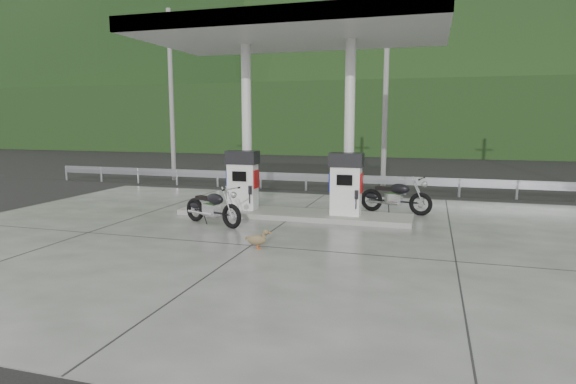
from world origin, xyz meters
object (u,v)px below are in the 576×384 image
(gas_pump_left, at_px, (243,180))
(motorcycle_right, at_px, (396,197))
(gas_pump_right, at_px, (346,184))
(duck, at_px, (257,240))
(motorcycle_left, at_px, (213,208))

(gas_pump_left, xyz_separation_m, motorcycle_right, (4.51, 1.49, -0.55))
(gas_pump_left, distance_m, gas_pump_right, 3.20)
(gas_pump_right, xyz_separation_m, duck, (-1.38, -3.70, -0.86))
(gas_pump_left, bearing_deg, motorcycle_left, -97.61)
(duck, bearing_deg, motorcycle_right, 56.20)
(gas_pump_left, height_order, motorcycle_left, gas_pump_left)
(motorcycle_left, bearing_deg, motorcycle_right, 55.88)
(gas_pump_right, bearing_deg, duck, -110.49)
(gas_pump_right, relative_size, motorcycle_left, 0.89)
(gas_pump_right, height_order, motorcycle_right, gas_pump_right)
(gas_pump_right, distance_m, duck, 4.04)
(gas_pump_left, relative_size, duck, 3.37)
(gas_pump_right, bearing_deg, motorcycle_right, 48.59)
(gas_pump_left, distance_m, motorcycle_right, 4.78)
(gas_pump_right, height_order, motorcycle_left, gas_pump_right)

